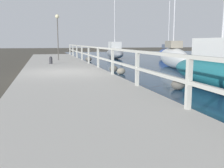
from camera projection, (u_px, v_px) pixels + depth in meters
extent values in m
plane|color=#4C473D|center=(65.00, 77.00, 11.86)|extent=(120.00, 120.00, 0.00)
cube|color=beige|center=(65.00, 75.00, 11.84)|extent=(3.89, 36.00, 0.25)
cube|color=beige|center=(189.00, 82.00, 5.16)|extent=(0.10, 0.10, 1.09)
cube|color=beige|center=(137.00, 68.00, 7.98)|extent=(0.10, 0.10, 1.09)
cube|color=beige|center=(113.00, 61.00, 10.79)|extent=(0.10, 0.10, 1.09)
cube|color=beige|center=(98.00, 57.00, 13.60)|extent=(0.10, 0.10, 1.09)
cube|color=beige|center=(89.00, 55.00, 16.41)|extent=(0.10, 0.10, 1.09)
cube|color=beige|center=(82.00, 53.00, 19.23)|extent=(0.10, 0.10, 1.09)
cube|color=beige|center=(77.00, 51.00, 22.04)|extent=(0.10, 0.10, 1.09)
cube|color=beige|center=(73.00, 50.00, 24.85)|extent=(0.10, 0.10, 1.09)
cube|color=beige|center=(70.00, 50.00, 27.67)|extent=(0.10, 0.10, 1.09)
cube|color=beige|center=(104.00, 48.00, 12.12)|extent=(0.09, 32.50, 0.08)
cube|color=beige|center=(104.00, 59.00, 12.20)|extent=(0.09, 32.50, 0.08)
ellipsoid|color=#666056|center=(89.00, 59.00, 21.37)|extent=(0.53, 0.47, 0.40)
ellipsoid|color=#666056|center=(178.00, 85.00, 8.73)|extent=(0.48, 0.43, 0.36)
ellipsoid|color=#666056|center=(114.00, 69.00, 13.97)|extent=(0.45, 0.40, 0.33)
ellipsoid|color=gray|center=(121.00, 71.00, 12.90)|extent=(0.43, 0.38, 0.32)
cylinder|color=#333338|center=(51.00, 61.00, 16.11)|extent=(0.20, 0.20, 0.33)
sphere|color=#333338|center=(51.00, 58.00, 16.08)|extent=(0.18, 0.18, 0.18)
cylinder|color=#514C47|center=(58.00, 39.00, 19.34)|extent=(0.07, 0.07, 3.03)
sphere|color=beige|center=(57.00, 16.00, 19.08)|extent=(0.30, 0.30, 0.30)
ellipsoid|color=gold|center=(222.00, 55.00, 22.62)|extent=(1.91, 4.31, 0.95)
cube|color=#9E937F|center=(222.00, 47.00, 22.51)|extent=(0.99, 1.35, 0.38)
cylinder|color=silver|center=(224.00, 18.00, 22.12)|extent=(0.09, 0.09, 5.28)
ellipsoid|color=white|center=(173.00, 58.00, 16.35)|extent=(2.19, 5.63, 1.22)
cube|color=#9E937F|center=(173.00, 44.00, 16.22)|extent=(1.03, 1.70, 0.42)
cylinder|color=silver|center=(175.00, 4.00, 15.84)|extent=(0.09, 0.09, 5.24)
ellipsoid|color=#2D4C9E|center=(168.00, 54.00, 24.16)|extent=(1.27, 3.18, 1.01)
cube|color=#4C566B|center=(168.00, 46.00, 24.05)|extent=(0.87, 1.05, 0.35)
cylinder|color=silver|center=(169.00, 25.00, 23.75)|extent=(0.09, 0.09, 4.20)
ellipsoid|color=black|center=(222.00, 49.00, 29.83)|extent=(1.81, 5.68, 1.47)
cube|color=silver|center=(222.00, 41.00, 29.68)|extent=(1.16, 2.34, 0.47)
cylinder|color=silver|center=(224.00, 23.00, 29.37)|extent=(0.09, 0.09, 4.39)
ellipsoid|color=gray|center=(115.00, 53.00, 25.49)|extent=(1.61, 5.11, 0.94)
cube|color=silver|center=(115.00, 45.00, 25.37)|extent=(1.03, 2.02, 0.66)
cylinder|color=silver|center=(115.00, 14.00, 24.90)|extent=(0.09, 0.09, 6.51)
ellipsoid|color=#1E707A|center=(220.00, 73.00, 8.83)|extent=(1.33, 5.65, 1.05)
cube|color=silver|center=(222.00, 48.00, 8.70)|extent=(0.93, 2.19, 0.66)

